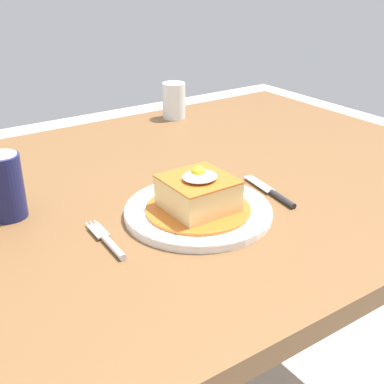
{
  "coord_description": "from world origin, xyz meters",
  "views": [
    {
      "loc": [
        -0.53,
        -0.84,
        1.19
      ],
      "look_at": [
        -0.05,
        -0.14,
        0.79
      ],
      "focal_mm": 46.98,
      "sensor_mm": 36.0,
      "label": 1
    }
  ],
  "objects_px": {
    "soda_can": "(5,186)",
    "drinking_glass": "(174,103)",
    "knife": "(275,194)",
    "fork": "(109,242)",
    "main_plate": "(198,211)"
  },
  "relations": [
    {
      "from": "soda_can",
      "to": "main_plate",
      "type": "bearing_deg",
      "value": -33.42
    },
    {
      "from": "main_plate",
      "to": "knife",
      "type": "bearing_deg",
      "value": -8.14
    },
    {
      "from": "knife",
      "to": "drinking_glass",
      "type": "height_order",
      "value": "drinking_glass"
    },
    {
      "from": "main_plate",
      "to": "drinking_glass",
      "type": "height_order",
      "value": "drinking_glass"
    },
    {
      "from": "fork",
      "to": "drinking_glass",
      "type": "distance_m",
      "value": 0.74
    },
    {
      "from": "knife",
      "to": "soda_can",
      "type": "height_order",
      "value": "soda_can"
    },
    {
      "from": "fork",
      "to": "main_plate",
      "type": "bearing_deg",
      "value": 1.15
    },
    {
      "from": "knife",
      "to": "soda_can",
      "type": "relative_size",
      "value": 1.34
    },
    {
      "from": "soda_can",
      "to": "knife",
      "type": "bearing_deg",
      "value": -25.07
    },
    {
      "from": "main_plate",
      "to": "knife",
      "type": "height_order",
      "value": "main_plate"
    },
    {
      "from": "soda_can",
      "to": "drinking_glass",
      "type": "xyz_separation_m",
      "value": [
        0.6,
        0.36,
        -0.02
      ]
    },
    {
      "from": "main_plate",
      "to": "knife",
      "type": "distance_m",
      "value": 0.18
    },
    {
      "from": "fork",
      "to": "drinking_glass",
      "type": "height_order",
      "value": "drinking_glass"
    },
    {
      "from": "fork",
      "to": "soda_can",
      "type": "height_order",
      "value": "soda_can"
    },
    {
      "from": "main_plate",
      "to": "soda_can",
      "type": "xyz_separation_m",
      "value": [
        -0.29,
        0.19,
        0.05
      ]
    }
  ]
}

